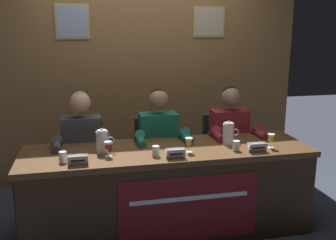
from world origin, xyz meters
TOP-DOWN VIEW (x-y plane):
  - ground_plane at (0.00, 0.00)m, footprint 12.00×12.00m
  - wall_back_panelled at (-0.00, 1.36)m, footprint 3.66×0.14m
  - conference_table at (0.00, -0.10)m, footprint 2.46×0.73m
  - chair_left at (-0.72, 0.55)m, footprint 0.44×0.45m
  - panelist_left at (-0.72, 0.35)m, footprint 0.51×0.48m
  - nameplate_left at (-0.75, -0.26)m, footprint 0.15×0.06m
  - juice_glass_left at (-0.51, -0.10)m, footprint 0.06×0.06m
  - water_cup_left at (-0.86, -0.17)m, footprint 0.06×0.06m
  - chair_center at (0.00, 0.55)m, footprint 0.44×0.45m
  - panelist_center at (0.00, 0.35)m, footprint 0.51×0.48m
  - nameplate_center at (0.01, -0.26)m, footprint 0.16×0.06m
  - juice_glass_center at (0.14, -0.14)m, footprint 0.06×0.06m
  - water_cup_center at (-0.14, -0.18)m, footprint 0.06×0.06m
  - chair_right at (0.72, 0.55)m, footprint 0.44×0.45m
  - panelist_right at (0.72, 0.35)m, footprint 0.51×0.48m
  - nameplate_right at (0.71, -0.25)m, footprint 0.16×0.06m
  - juice_glass_right at (0.86, -0.18)m, footprint 0.06×0.06m
  - water_cup_right at (0.55, -0.18)m, footprint 0.06×0.06m
  - water_pitcher_left_side at (-0.55, 0.01)m, footprint 0.15×0.10m
  - water_pitcher_right_side at (0.56, 0.02)m, footprint 0.15×0.10m

SIDE VIEW (x-z plane):
  - ground_plane at x=0.00m, z-range 0.00..0.00m
  - chair_left at x=-0.72m, z-range -0.02..0.86m
  - chair_center at x=0.00m, z-range -0.02..0.86m
  - chair_right at x=0.72m, z-range -0.02..0.86m
  - conference_table at x=0.00m, z-range 0.12..0.88m
  - panelist_left at x=-0.72m, z-range 0.09..1.30m
  - panelist_center at x=0.00m, z-range 0.09..1.30m
  - panelist_right at x=0.72m, z-range 0.09..1.30m
  - water_cup_left at x=-0.86m, z-range 0.75..0.84m
  - water_cup_center at x=-0.14m, z-range 0.75..0.84m
  - water_cup_right at x=0.55m, z-range 0.75..0.84m
  - nameplate_right at x=0.71m, z-range 0.76..0.83m
  - nameplate_left at x=-0.75m, z-range 0.76..0.83m
  - nameplate_center at x=0.01m, z-range 0.76..0.83m
  - juice_glass_left at x=-0.51m, z-range 0.78..0.90m
  - juice_glass_center at x=0.14m, z-range 0.78..0.90m
  - juice_glass_right at x=0.86m, z-range 0.78..0.90m
  - water_pitcher_left_side at x=-0.55m, z-range 0.75..0.96m
  - water_pitcher_right_side at x=0.56m, z-range 0.75..0.96m
  - wall_back_panelled at x=0.00m, z-range 0.00..2.60m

